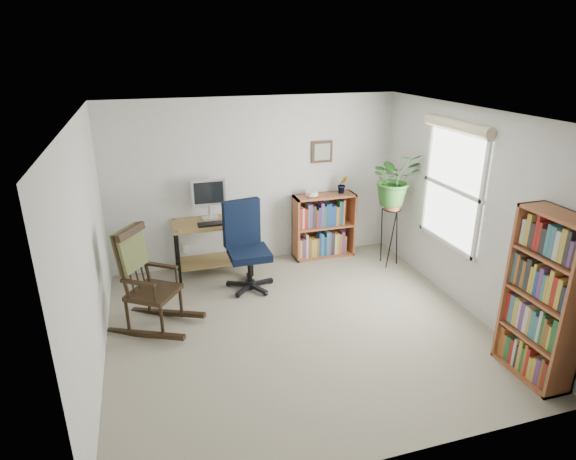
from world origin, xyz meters
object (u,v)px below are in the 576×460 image
object	(u,v)px
office_chair	(249,247)
low_bookshelf	(324,226)
rocking_chair	(152,279)
tall_bookshelf	(544,299)
desk	(213,248)

from	to	relation	value
office_chair	low_bookshelf	distance (m)	1.50
rocking_chair	tall_bookshelf	distance (m)	3.99
rocking_chair	low_bookshelf	world-z (taller)	rocking_chair
tall_bookshelf	rocking_chair	bearing A→B (deg)	150.66
desk	rocking_chair	distance (m)	1.49
low_bookshelf	tall_bookshelf	xyz separation A→B (m)	(0.92, -3.28, 0.35)
desk	tall_bookshelf	xyz separation A→B (m)	(2.62, -3.16, 0.45)
office_chair	desk	bearing A→B (deg)	112.73
desk	tall_bookshelf	size ratio (longest dim) A/B	0.64
desk	low_bookshelf	distance (m)	1.71
desk	office_chair	distance (m)	0.74
rocking_chair	low_bookshelf	xyz separation A→B (m)	(2.55, 1.33, -0.12)
office_chair	tall_bookshelf	bearing A→B (deg)	-58.80
desk	office_chair	size ratio (longest dim) A/B	0.90
desk	rocking_chair	size ratio (longest dim) A/B	0.89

